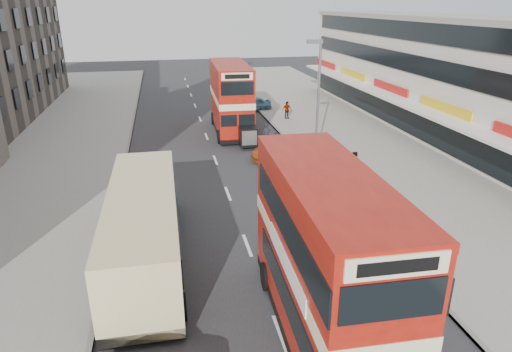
{
  "coord_description": "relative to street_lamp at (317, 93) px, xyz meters",
  "views": [
    {
      "loc": [
        -3.23,
        -9.49,
        10.28
      ],
      "look_at": [
        -0.01,
        5.99,
        4.14
      ],
      "focal_mm": 31.49,
      "sensor_mm": 36.0,
      "label": 1
    }
  ],
  "objects": [
    {
      "name": "road_surface",
      "position": [
        -6.52,
        2.0,
        -4.78
      ],
      "size": [
        12.0,
        90.0,
        0.01
      ],
      "primitive_type": "cube",
      "color": "#28282B",
      "rests_on": "ground"
    },
    {
      "name": "pavement_right",
      "position": [
        5.48,
        2.0,
        -4.71
      ],
      "size": [
        12.0,
        90.0,
        0.15
      ],
      "primitive_type": "cube",
      "color": "gray",
      "rests_on": "ground"
    },
    {
      "name": "pavement_left",
      "position": [
        -18.52,
        2.0,
        -4.71
      ],
      "size": [
        12.0,
        90.0,
        0.15
      ],
      "primitive_type": "cube",
      "color": "gray",
      "rests_on": "ground"
    },
    {
      "name": "kerb_left",
      "position": [
        -12.62,
        2.0,
        -4.71
      ],
      "size": [
        0.2,
        90.0,
        0.16
      ],
      "primitive_type": "cube",
      "color": "gray",
      "rests_on": "ground"
    },
    {
      "name": "kerb_right",
      "position": [
        -0.42,
        2.0,
        -4.71
      ],
      "size": [
        0.2,
        90.0,
        0.16
      ],
      "primitive_type": "cube",
      "color": "gray",
      "rests_on": "ground"
    },
    {
      "name": "commercial_row",
      "position": [
        13.42,
        4.0,
        -0.09
      ],
      "size": [
        9.9,
        46.2,
        9.3
      ],
      "color": "beige",
      "rests_on": "ground"
    },
    {
      "name": "street_lamp",
      "position": [
        0.0,
        0.0,
        0.0
      ],
      "size": [
        1.0,
        0.2,
        8.12
      ],
      "color": "slate",
      "rests_on": "ground"
    },
    {
      "name": "bus_main",
      "position": [
        -5.19,
        -16.17,
        -1.91
      ],
      "size": [
        2.99,
        9.97,
        5.45
      ],
      "rotation": [
        0.0,
        0.0,
        3.11
      ],
      "color": "black",
      "rests_on": "ground"
    },
    {
      "name": "bus_second",
      "position": [
        -4.28,
        8.99,
        -1.9
      ],
      "size": [
        3.04,
        10.03,
        5.48
      ],
      "rotation": [
        0.0,
        0.0,
        3.11
      ],
      "color": "black",
      "rests_on": "ground"
    },
    {
      "name": "coach",
      "position": [
        -10.94,
        -10.36,
        -3.09
      ],
      "size": [
        2.89,
        10.89,
        2.88
      ],
      "rotation": [
        0.0,
        0.0,
        -0.01
      ],
      "color": "black",
      "rests_on": "ground"
    },
    {
      "name": "car_right_a",
      "position": [
        -1.98,
        -3.34,
        -4.14
      ],
      "size": [
        4.65,
        2.34,
        1.29
      ],
      "primitive_type": "imported",
      "rotation": [
        0.0,
        0.0,
        -1.69
      ],
      "color": "maroon",
      "rests_on": "ground"
    },
    {
      "name": "car_right_b",
      "position": [
        -1.84,
        1.0,
        -4.14
      ],
      "size": [
        4.69,
        2.27,
        1.29
      ],
      "primitive_type": "imported",
      "rotation": [
        0.0,
        0.0,
        -1.6
      ],
      "color": "#B44712",
      "rests_on": "ground"
    },
    {
      "name": "car_right_c",
      "position": [
        -1.11,
        16.48,
        -4.1
      ],
      "size": [
        4.03,
        1.67,
        1.37
      ],
      "primitive_type": "imported",
      "rotation": [
        0.0,
        0.0,
        -1.56
      ],
      "color": "teal",
      "rests_on": "ground"
    },
    {
      "name": "pedestrian_near",
      "position": [
        1.27,
        -3.58,
        -3.76
      ],
      "size": [
        0.74,
        0.59,
        1.75
      ],
      "primitive_type": "imported",
      "rotation": [
        0.0,
        0.0,
        3.41
      ],
      "color": "gray",
      "rests_on": "pavement_right"
    },
    {
      "name": "pedestrian_far",
      "position": [
        1.36,
        11.98,
        -3.83
      ],
      "size": [
        1.01,
        0.57,
        1.62
      ],
      "primitive_type": "imported",
      "rotation": [
        0.0,
        0.0,
        0.2
      ],
      "color": "gray",
      "rests_on": "pavement_right"
    },
    {
      "name": "cyclist",
      "position": [
        -2.52,
        3.46,
        -4.09
      ],
      "size": [
        0.65,
        1.65,
        2.03
      ],
      "rotation": [
        0.0,
        0.0,
        -0.05
      ],
      "color": "gray",
      "rests_on": "ground"
    }
  ]
}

